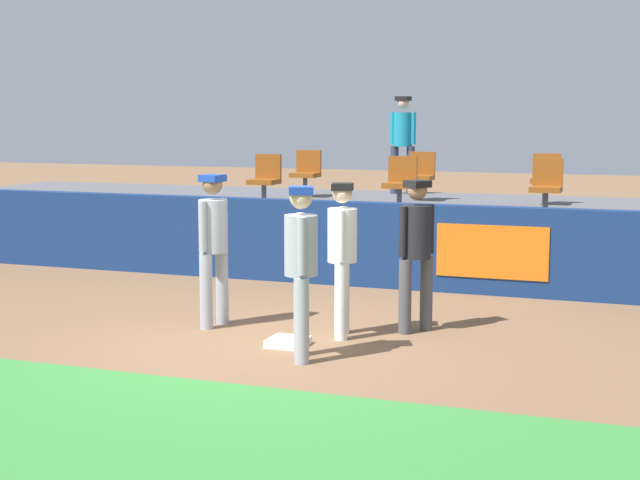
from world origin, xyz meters
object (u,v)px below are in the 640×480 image
player_runner_visitor (213,239)px  spectator_hooded (403,138)px  seat_front_center (401,180)px  player_fielder_home (343,249)px  player_umpire (416,245)px  seat_back_left (306,171)px  seat_back_center (420,173)px  seat_front_left (266,177)px  seat_back_right (546,176)px  player_coach_visitor (301,260)px  seat_front_right (546,184)px  first_base (288,342)px

player_runner_visitor → spectator_hooded: spectator_hooded is taller
player_runner_visitor → seat_front_center: seat_front_center is taller
player_fielder_home → player_umpire: size_ratio=0.99×
seat_back_left → player_umpire: bearing=-58.8°
player_runner_visitor → player_umpire: player_runner_visitor is taller
seat_back_left → seat_front_center: bearing=-38.8°
seat_back_center → seat_back_left: same height
player_runner_visitor → seat_front_left: size_ratio=2.08×
player_umpire → seat_back_left: 6.70m
seat_front_center → seat_back_right: bearing=42.0°
player_coach_visitor → player_runner_visitor: bearing=-148.0°
player_runner_visitor → seat_front_left: bearing=-154.9°
seat_back_center → seat_back_left: bearing=180.0°
player_runner_visitor → seat_front_center: 4.56m
player_runner_visitor → player_umpire: (2.25, 0.51, -0.03)m
seat_back_center → seat_front_center: 1.80m
seat_back_center → seat_front_right: bearing=-37.7°
seat_front_left → seat_back_center: bearing=40.0°
player_fielder_home → seat_back_right: bearing=152.4°
player_fielder_home → seat_front_left: 5.23m
player_fielder_home → player_coach_visitor: player_coach_visitor is taller
player_runner_visitor → seat_front_right: size_ratio=2.08×
player_coach_visitor → seat_back_right: seat_back_right is taller
first_base → seat_front_center: bearing=91.3°
player_fielder_home → player_umpire: player_umpire is taller
player_coach_visitor → seat_back_left: (-2.68, 7.25, 0.41)m
seat_front_center → spectator_hooded: (-0.76, 2.98, 0.58)m
player_umpire → seat_back_center: bearing=-129.6°
first_base → seat_back_right: size_ratio=0.48×
player_coach_visitor → seat_front_center: (-0.44, 5.45, 0.41)m
spectator_hooded → player_umpire: bearing=112.9°
spectator_hooded → seat_back_left: bearing=45.3°
player_runner_visitor → seat_back_right: 6.94m
seat_back_center → seat_front_center: bearing=-86.0°
first_base → seat_back_left: seat_back_left is taller
seat_front_right → spectator_hooded: size_ratio=0.46×
player_fielder_home → seat_back_left: (-2.76, 6.20, 0.44)m
player_fielder_home → player_coach_visitor: bearing=-18.5°
player_umpire → seat_back_right: 5.79m
first_base → spectator_hooded: size_ratio=0.22×
seat_back_left → seat_front_left: bearing=-91.1°
player_coach_visitor → player_umpire: player_coach_visitor is taller
first_base → spectator_hooded: bearing=96.2°
seat_back_right → seat_front_center: size_ratio=1.00×
player_fielder_home → seat_front_left: (-2.79, 4.40, 0.44)m
seat_front_left → seat_back_right: 4.64m
first_base → seat_front_center: seat_front_center is taller
player_umpire → spectator_hooded: bearing=-126.8°
player_runner_visitor → seat_front_right: bearing=153.2°
player_runner_visitor → seat_front_center: (1.03, 4.43, 0.40)m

